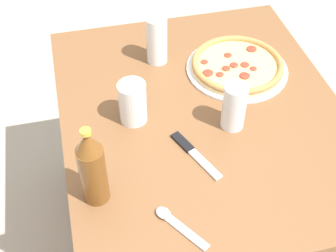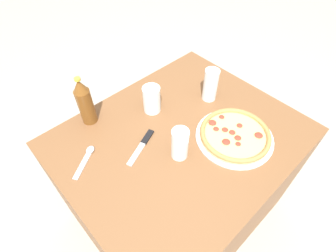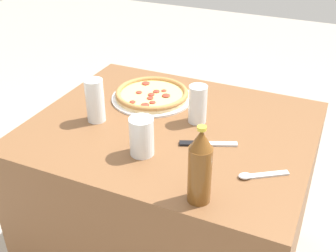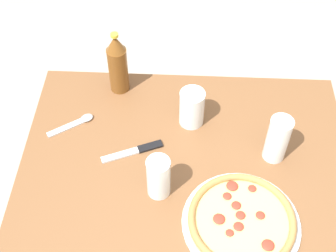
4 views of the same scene
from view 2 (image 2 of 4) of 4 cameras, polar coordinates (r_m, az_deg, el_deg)
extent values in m
plane|color=#A89E8E|center=(1.71, 1.95, -17.33)|extent=(8.00, 8.00, 0.00)
cube|color=brown|center=(1.40, 2.33, -11.37)|extent=(0.99, 0.82, 0.71)
cylinder|color=silver|center=(1.13, 14.22, -2.35)|extent=(0.32, 0.32, 0.01)
cylinder|color=#E5C689|center=(1.12, 14.31, -2.03)|extent=(0.29, 0.29, 0.01)
cylinder|color=#E5C170|center=(1.12, 14.39, -1.78)|extent=(0.26, 0.26, 0.00)
torus|color=#AD7A42|center=(1.11, 14.43, -1.63)|extent=(0.29, 0.29, 0.02)
ellipsoid|color=#A83323|center=(1.14, 19.15, -1.91)|extent=(0.03, 0.03, 0.01)
ellipsoid|color=#A83323|center=(1.12, 10.44, -0.63)|extent=(0.02, 0.02, 0.01)
ellipsoid|color=#A83323|center=(1.08, 15.03, -3.79)|extent=(0.02, 0.02, 0.00)
ellipsoid|color=#A83323|center=(1.10, 14.97, -2.51)|extent=(0.03, 0.03, 0.01)
ellipsoid|color=#A83323|center=(1.12, 12.32, -0.78)|extent=(0.03, 0.03, 0.01)
ellipsoid|color=#A83323|center=(1.08, 12.55, -3.38)|extent=(0.03, 0.03, 0.01)
ellipsoid|color=#A83323|center=(1.15, 15.33, 0.11)|extent=(0.03, 0.03, 0.01)
ellipsoid|color=#A83323|center=(1.12, 13.82, -1.35)|extent=(0.03, 0.03, 0.01)
ellipsoid|color=#A83323|center=(1.17, 11.61, 1.95)|extent=(0.02, 0.02, 0.01)
ellipsoid|color=#A83323|center=(1.14, 9.65, 0.73)|extent=(0.03, 0.03, 0.01)
cylinder|color=white|center=(0.99, 2.60, -3.90)|extent=(0.07, 0.07, 0.14)
cylinder|color=#F4A323|center=(1.00, 2.57, -4.42)|extent=(0.05, 0.05, 0.10)
cylinder|color=white|center=(1.17, -3.57, 5.82)|extent=(0.08, 0.08, 0.13)
cylinder|color=#935123|center=(1.18, -3.55, 5.57)|extent=(0.06, 0.06, 0.11)
cylinder|color=white|center=(1.23, 9.24, 8.83)|extent=(0.07, 0.07, 0.16)
cylinder|color=orange|center=(1.26, 9.04, 7.59)|extent=(0.05, 0.05, 0.08)
cylinder|color=brown|center=(1.16, -17.39, 4.09)|extent=(0.06, 0.06, 0.17)
cone|color=brown|center=(1.09, -18.72, 8.31)|extent=(0.06, 0.06, 0.06)
cylinder|color=gold|center=(1.07, -19.15, 9.63)|extent=(0.02, 0.02, 0.01)
cube|color=black|center=(1.10, -4.51, -2.40)|extent=(0.08, 0.05, 0.01)
cube|color=silver|center=(1.05, -6.92, -6.10)|extent=(0.12, 0.06, 0.01)
cube|color=silver|center=(1.07, -18.15, -8.21)|extent=(0.11, 0.09, 0.01)
ellipsoid|color=silver|center=(1.10, -16.58, -5.00)|extent=(0.05, 0.05, 0.01)
camera|label=1|loc=(0.91, -81.13, 18.51)|focal=50.00mm
camera|label=3|loc=(1.67, -52.51, 30.72)|focal=45.00mm
camera|label=4|loc=(0.66, 103.47, 26.67)|focal=50.00mm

